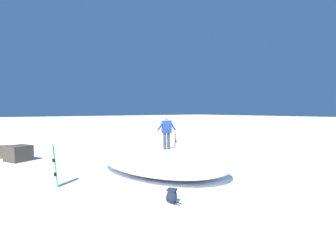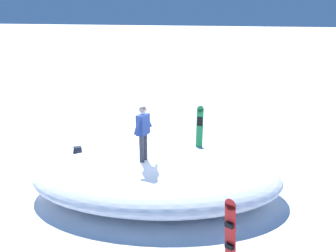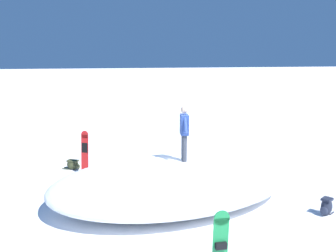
# 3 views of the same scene
# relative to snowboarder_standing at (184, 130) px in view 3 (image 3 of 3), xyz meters

# --- Properties ---
(ground) EXTENTS (240.00, 240.00, 0.00)m
(ground) POSITION_rel_snowboarder_standing_xyz_m (-0.46, -0.06, -2.01)
(ground) COLOR white
(snow_mound) EXTENTS (7.90, 5.78, 1.09)m
(snow_mound) POSITION_rel_snowboarder_standing_xyz_m (-0.34, -0.14, -1.46)
(snow_mound) COLOR white
(snow_mound) RESTS_ON ground
(snowboarder_standing) EXTENTS (0.29, 0.99, 1.61)m
(snowboarder_standing) POSITION_rel_snowboarder_standing_xyz_m (0.00, 0.00, 0.00)
(snowboarder_standing) COLOR #333842
(snowboarder_standing) RESTS_ON snow_mound
(snowboard_secondary_upright) EXTENTS (0.30, 0.26, 1.57)m
(snowboard_secondary_upright) POSITION_rel_snowboarder_standing_xyz_m (-2.77, 2.76, -1.20)
(snowboard_secondary_upright) COLOR red
(snowboard_secondary_upright) RESTS_ON ground
(backpack_near) EXTENTS (0.70, 0.52, 0.36)m
(backpack_near) POSITION_rel_snowboarder_standing_xyz_m (-3.20, 3.50, -1.82)
(backpack_near) COLOR #383D23
(backpack_near) RESTS_ON ground
(backpack_far) EXTENTS (0.53, 0.44, 0.48)m
(backpack_far) POSITION_rel_snowboarder_standing_xyz_m (3.22, -2.22, -1.76)
(backpack_far) COLOR #1E2333
(backpack_far) RESTS_ON ground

